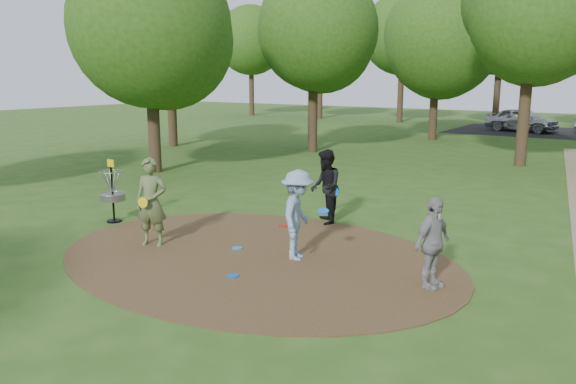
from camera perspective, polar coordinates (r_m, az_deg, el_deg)
The scene contains 13 objects.
ground at distance 11.18m, azimuth -3.39°, elevation -6.58°, with size 100.00×100.00×0.00m, color #2D5119.
dirt_clearing at distance 11.18m, azimuth -3.39°, elevation -6.54°, with size 8.40×8.40×0.02m, color #47301C.
parking_lot at distance 38.91m, azimuth 26.74°, elevation 5.35°, with size 14.00×8.00×0.01m, color black.
player_observer_with_disc at distance 11.98m, azimuth -13.72°, elevation -1.03°, with size 0.80×0.67×1.86m.
player_throwing_with_disc at distance 10.79m, azimuth 1.00°, elevation -2.37°, with size 1.18×1.29×1.76m.
player_walking_with_disc at distance 13.44m, azimuth 3.83°, elevation 0.51°, with size 1.06×1.11×1.80m.
player_waiting_with_disc at distance 9.66m, azimuth 14.46°, elevation -5.05°, with size 0.60×0.98×1.57m.
disc_ground_cyan at distance 11.65m, azimuth -5.19°, elevation -5.70°, with size 0.22×0.22×0.02m, color #1982CC.
disc_ground_blue at distance 10.11m, azimuth -5.63°, elevation -8.47°, with size 0.22×0.22×0.02m, color blue.
disc_ground_red at distance 13.28m, azimuth -0.45°, elevation -3.45°, with size 0.22×0.22×0.02m, color red.
car_left at distance 38.79m, azimuth 22.66°, elevation 6.78°, with size 1.75×4.36×1.48m, color #A2A3AA.
disc_golf_basket at distance 14.22m, azimuth -17.43°, elevation 0.52°, with size 0.63×0.63×1.54m.
tree_ring at distance 16.89m, azimuth 19.29°, elevation 16.83°, with size 37.40×45.46×9.12m.
Camera 1 is at (6.34, -8.51, 3.52)m, focal length 35.00 mm.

